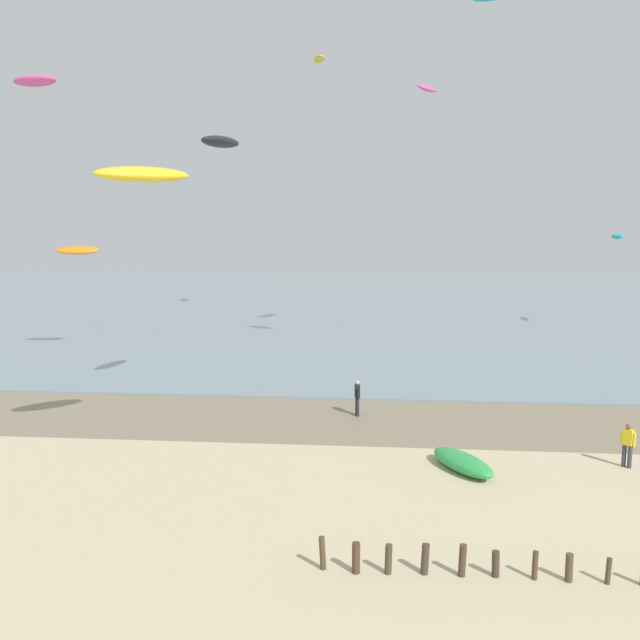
# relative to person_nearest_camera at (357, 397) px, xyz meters

# --- Properties ---
(wet_sand_strip) EXTENTS (120.00, 7.14, 0.01)m
(wet_sand_strip) POSITION_rel_person_nearest_camera_xyz_m (0.18, -0.85, -0.91)
(wet_sand_strip) COLOR #84755B
(wet_sand_strip) RESTS_ON ground
(sea) EXTENTS (160.00, 70.00, 0.10)m
(sea) POSITION_rel_person_nearest_camera_xyz_m (0.18, 37.72, -0.87)
(sea) COLOR gray
(sea) RESTS_ON ground
(groyne_mid) EXTENTS (10.44, 0.35, 0.96)m
(groyne_mid) POSITION_rel_person_nearest_camera_xyz_m (4.11, -14.66, -0.51)
(groyne_mid) COLOR #4C3B25
(groyne_mid) RESTS_ON ground
(person_nearest_camera) EXTENTS (0.28, 0.56, 1.71)m
(person_nearest_camera) POSITION_rel_person_nearest_camera_xyz_m (0.00, 0.00, 0.00)
(person_nearest_camera) COLOR #232328
(person_nearest_camera) RESTS_ON ground
(person_by_waterline) EXTENTS (0.45, 0.40, 1.71)m
(person_by_waterline) POSITION_rel_person_nearest_camera_xyz_m (10.38, -5.91, 0.00)
(person_by_waterline) COLOR #383842
(person_by_waterline) RESTS_ON ground
(grounded_kite) EXTENTS (2.69, 3.38, 0.65)m
(grounded_kite) POSITION_rel_person_nearest_camera_xyz_m (4.17, -6.81, -0.59)
(grounded_kite) COLOR green
(grounded_kite) RESTS_ON ground
(kite_aloft_0) EXTENTS (2.84, 1.47, 0.77)m
(kite_aloft_0) POSITION_rel_person_nearest_camera_xyz_m (-18.41, 11.90, 6.06)
(kite_aloft_0) COLOR orange
(kite_aloft_2) EXTENTS (3.08, 1.72, 0.80)m
(kite_aloft_2) POSITION_rel_person_nearest_camera_xyz_m (-18.73, 8.05, 15.87)
(kite_aloft_2) COLOR #E54C99
(kite_aloft_4) EXTENTS (1.94, 2.49, 0.66)m
(kite_aloft_4) POSITION_rel_person_nearest_camera_xyz_m (3.83, 16.45, 16.47)
(kite_aloft_4) COLOR #E54C99
(kite_aloft_5) EXTENTS (3.37, 3.08, 0.65)m
(kite_aloft_5) POSITION_rel_person_nearest_camera_xyz_m (-7.22, -8.09, 9.92)
(kite_aloft_5) COLOR yellow
(kite_aloft_6) EXTENTS (1.44, 2.50, 0.56)m
(kite_aloft_6) POSITION_rel_person_nearest_camera_xyz_m (-3.90, 23.79, 19.86)
(kite_aloft_6) COLOR yellow
(kite_aloft_7) EXTENTS (0.85, 2.27, 0.53)m
(kite_aloft_7) POSITION_rel_person_nearest_camera_xyz_m (19.01, 24.36, 6.57)
(kite_aloft_7) COLOR #19B2B7
(kite_aloft_8) EXTENTS (1.81, 3.14, 0.59)m
(kite_aloft_8) POSITION_rel_person_nearest_camera_xyz_m (-6.15, -0.54, 11.66)
(kite_aloft_8) COLOR black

